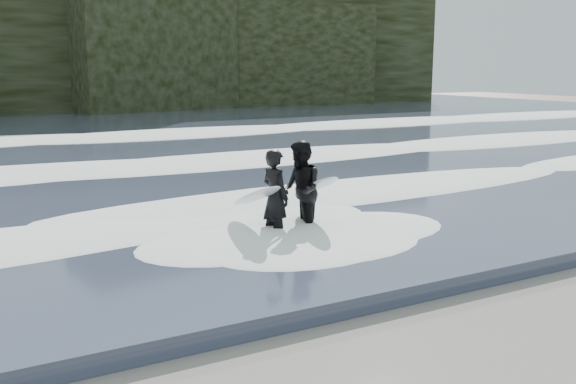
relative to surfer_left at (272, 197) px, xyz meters
name	(u,v)px	position (x,y,z in m)	size (l,w,h in m)	color
sea	(57,135)	(-0.33, 22.03, -0.79)	(90.00, 52.00, 0.30)	#32394E
headland	(9,43)	(-0.33, 39.03, 4.06)	(70.00, 9.00, 10.00)	black
foam_near	(216,206)	(-0.33, 2.03, -0.54)	(60.00, 3.20, 0.20)	white
foam_mid	(129,164)	(-0.33, 9.03, -0.52)	(60.00, 4.00, 0.24)	white
foam_far	(73,136)	(-0.33, 18.03, -0.49)	(60.00, 4.80, 0.30)	white
surfer_left	(272,197)	(0.00, 0.00, 0.00)	(1.02, 2.01, 1.87)	black
surfer_right	(301,190)	(0.68, 0.02, 0.06)	(1.35, 1.86, 2.00)	black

